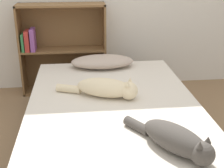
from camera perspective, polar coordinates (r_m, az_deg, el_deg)
ground_plane at (r=2.41m, az=0.39°, el=-12.71°), size 8.00×8.00×0.00m
bed at (r=2.30m, az=0.40°, el=-8.56°), size 1.26×1.99×0.41m
pillow at (r=2.94m, az=-1.78°, el=4.14°), size 0.58×0.30×0.11m
cat_light at (r=2.31m, az=-0.88°, el=-0.78°), size 0.61×0.32×0.15m
cat_dark at (r=1.71m, az=11.76°, el=-9.97°), size 0.42×0.53×0.15m
bookshelf at (r=3.40m, az=-9.35°, el=6.61°), size 0.89×0.26×0.95m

